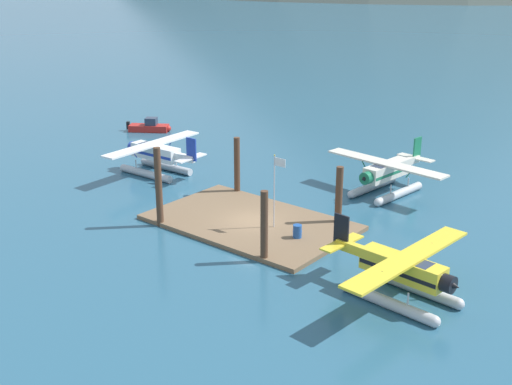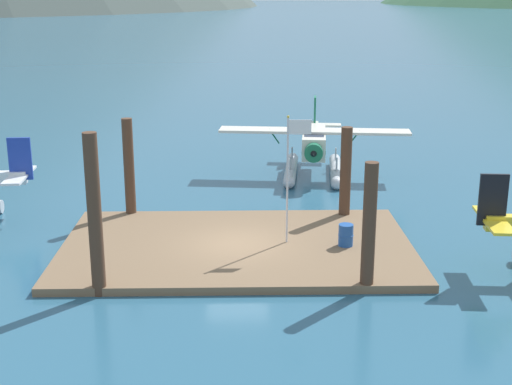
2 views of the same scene
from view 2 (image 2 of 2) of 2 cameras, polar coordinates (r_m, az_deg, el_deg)
ground_plane at (r=28.60m, az=-1.53°, el=-4.66°), size 1200.00×1200.00×0.00m
dock_platform at (r=28.54m, az=-1.53°, el=-4.38°), size 13.93×8.71×0.30m
piling_near_left at (r=24.24m, az=-12.82°, el=-1.85°), size 0.48×0.48×5.66m
piling_near_right at (r=24.36m, az=9.06°, el=-2.86°), size 0.47×0.47×4.61m
piling_far_left at (r=32.30m, az=-10.15°, el=1.83°), size 0.47×0.47×4.63m
piling_far_right at (r=31.87m, az=7.19°, el=1.44°), size 0.50×0.50×4.28m
flagpole at (r=27.73m, az=2.84°, el=2.35°), size 0.95×0.10×5.14m
fuel_drum at (r=28.32m, az=7.22°, el=-3.41°), size 0.62×0.62×0.88m
seaplane_cream_bow_right at (r=39.59m, az=4.67°, el=3.55°), size 10.49×7.95×3.84m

